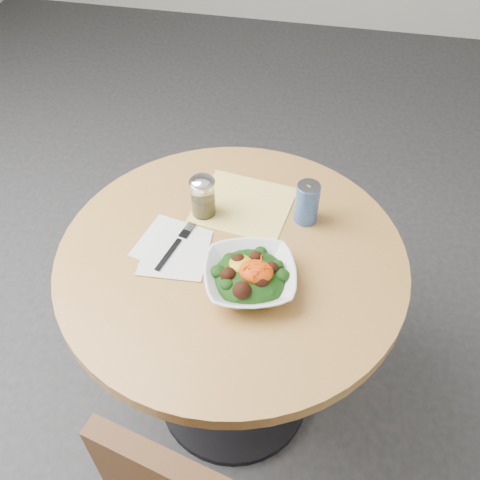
% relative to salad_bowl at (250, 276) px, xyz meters
% --- Properties ---
extents(ground, '(6.00, 6.00, 0.00)m').
position_rel_salad_bowl_xyz_m(ground, '(-0.07, 0.09, -0.78)').
color(ground, '#2A2A2C').
rests_on(ground, ground).
extents(table, '(0.90, 0.90, 0.75)m').
position_rel_salad_bowl_xyz_m(table, '(-0.07, 0.09, -0.23)').
color(table, black).
rests_on(table, ground).
extents(cloth_napkin, '(0.28, 0.27, 0.00)m').
position_rel_salad_bowl_xyz_m(cloth_napkin, '(-0.07, 0.27, -0.03)').
color(cloth_napkin, yellow).
rests_on(cloth_napkin, table).
extents(paper_napkins, '(0.21, 0.22, 0.00)m').
position_rel_salad_bowl_xyz_m(paper_napkins, '(-0.22, 0.07, -0.03)').
color(paper_napkins, silver).
rests_on(paper_napkins, table).
extents(salad_bowl, '(0.27, 0.27, 0.08)m').
position_rel_salad_bowl_xyz_m(salad_bowl, '(0.00, 0.00, 0.00)').
color(salad_bowl, white).
rests_on(salad_bowl, table).
extents(fork, '(0.06, 0.18, 0.00)m').
position_rel_salad_bowl_xyz_m(fork, '(-0.21, 0.09, -0.02)').
color(fork, black).
rests_on(fork, table).
extents(spice_shaker, '(0.07, 0.07, 0.12)m').
position_rel_salad_bowl_xyz_m(spice_shaker, '(-0.17, 0.22, 0.03)').
color(spice_shaker, silver).
rests_on(spice_shaker, table).
extents(beverage_can, '(0.06, 0.06, 0.12)m').
position_rel_salad_bowl_xyz_m(beverage_can, '(0.10, 0.25, 0.03)').
color(beverage_can, navy).
rests_on(beverage_can, table).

